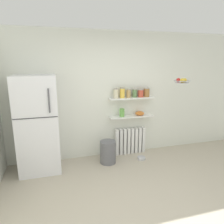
{
  "coord_description": "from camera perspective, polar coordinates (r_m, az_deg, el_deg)",
  "views": [
    {
      "loc": [
        -1.23,
        -2.11,
        1.99
      ],
      "look_at": [
        -0.18,
        1.6,
        1.05
      ],
      "focal_mm": 33.18,
      "sensor_mm": 36.0,
      "label": 1
    }
  ],
  "objects": [
    {
      "name": "back_wall",
      "position": [
        4.39,
        0.61,
        4.65
      ],
      "size": [
        7.04,
        0.1,
        2.6
      ],
      "primitive_type": "cube",
      "color": "silver",
      "rests_on": "ground_plane"
    },
    {
      "name": "refrigerator",
      "position": [
        3.97,
        -19.75,
        -3.3
      ],
      "size": [
        0.72,
        0.66,
        1.77
      ],
      "color": "silver",
      "rests_on": "ground_plane"
    },
    {
      "name": "storage_jar_2",
      "position": [
        4.32,
        4.58,
        5.14
      ],
      "size": [
        0.09,
        0.09,
        0.18
      ],
      "color": "tan",
      "rests_on": "wall_shelf_upper"
    },
    {
      "name": "vase",
      "position": [
        4.35,
        2.76,
        -0.17
      ],
      "size": [
        0.11,
        0.11,
        0.17
      ],
      "primitive_type": "cylinder",
      "color": "#66A84C",
      "rests_on": "wall_shelf_lower"
    },
    {
      "name": "storage_jar_0",
      "position": [
        4.23,
        1.11,
        5.16
      ],
      "size": [
        0.1,
        0.1,
        0.2
      ],
      "color": "beige",
      "rests_on": "wall_shelf_upper"
    },
    {
      "name": "storage_jar_3",
      "position": [
        4.37,
        6.27,
        5.2
      ],
      "size": [
        0.1,
        0.1,
        0.18
      ],
      "color": "#5B7F4C",
      "rests_on": "wall_shelf_upper"
    },
    {
      "name": "trash_bin",
      "position": [
        4.23,
        -1.13,
        -10.97
      ],
      "size": [
        0.32,
        0.32,
        0.45
      ],
      "primitive_type": "cylinder",
      "color": "slate",
      "rests_on": "ground_plane"
    },
    {
      "name": "radiator",
      "position": [
        4.65,
        5.0,
        -7.88
      ],
      "size": [
        0.68,
        0.12,
        0.57
      ],
      "color": "white",
      "rests_on": "ground_plane"
    },
    {
      "name": "pet_food_bowl",
      "position": [
        4.48,
        8.07,
        -12.48
      ],
      "size": [
        0.17,
        0.17,
        0.05
      ],
      "primitive_type": "cylinder",
      "color": "#B7B7BC",
      "rests_on": "ground_plane"
    },
    {
      "name": "hanging_fruit_basket",
      "position": [
        4.34,
        18.7,
        8.13
      ],
      "size": [
        0.33,
        0.33,
        0.1
      ],
      "color": "#B2B2B7"
    },
    {
      "name": "shelf_bowl",
      "position": [
        4.5,
        7.64,
        -0.35
      ],
      "size": [
        0.19,
        0.19,
        0.09
      ],
      "primitive_type": "ellipsoid",
      "color": "orange",
      "rests_on": "wall_shelf_lower"
    },
    {
      "name": "ground_plane",
      "position": [
        3.5,
        8.25,
        -21.05
      ],
      "size": [
        7.04,
        7.04,
        0.0
      ],
      "primitive_type": "plane",
      "color": "#B2A893"
    },
    {
      "name": "wall_shelf_upper",
      "position": [
        4.36,
        5.4,
        3.86
      ],
      "size": [
        0.96,
        0.22,
        0.02
      ],
      "primitive_type": "cube",
      "color": "white"
    },
    {
      "name": "wall_shelf_lower",
      "position": [
        4.44,
        5.29,
        -1.21
      ],
      "size": [
        0.96,
        0.22,
        0.02
      ],
      "primitive_type": "cube",
      "color": "white"
    },
    {
      "name": "storage_jar_1",
      "position": [
        4.27,
        2.87,
        5.3
      ],
      "size": [
        0.1,
        0.1,
        0.21
      ],
      "color": "yellow",
      "rests_on": "wall_shelf_upper"
    },
    {
      "name": "storage_jar_4",
      "position": [
        4.42,
        7.91,
        5.18
      ],
      "size": [
        0.12,
        0.12,
        0.17
      ],
      "color": "#C64C38",
      "rests_on": "wall_shelf_upper"
    },
    {
      "name": "storage_jar_5",
      "position": [
        4.47,
        9.52,
        5.38
      ],
      "size": [
        0.12,
        0.12,
        0.19
      ],
      "color": "olive",
      "rests_on": "wall_shelf_upper"
    }
  ]
}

